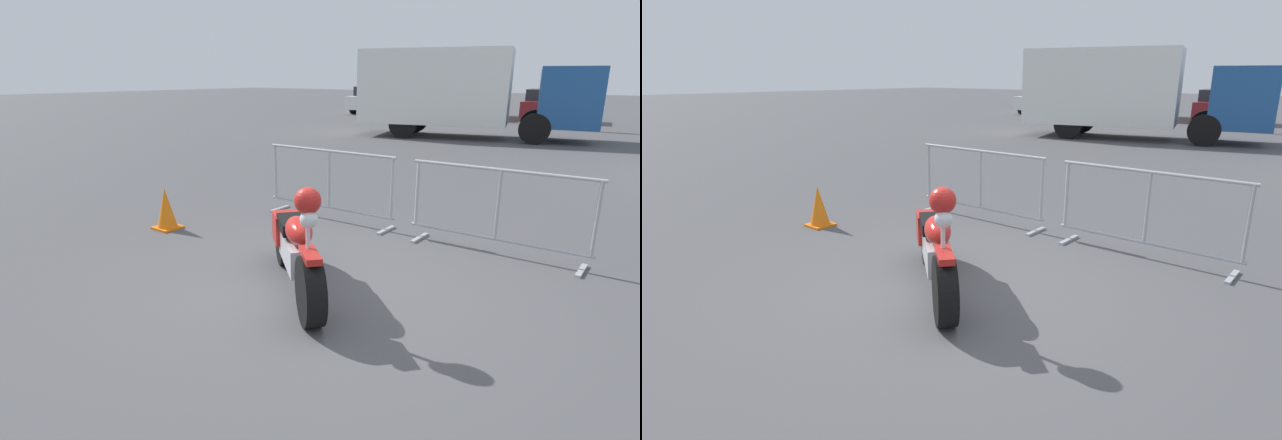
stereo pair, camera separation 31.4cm
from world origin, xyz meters
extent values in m
plane|color=#4C4C4F|center=(0.00, 0.00, 0.00)|extent=(120.00, 120.00, 0.00)
cylinder|color=black|center=(0.29, -0.56, 0.31)|extent=(0.59, 0.54, 0.63)
cylinder|color=black|center=(-0.86, 0.44, 0.31)|extent=(0.59, 0.54, 0.63)
cube|color=silver|center=(-0.28, -0.06, 0.41)|extent=(0.78, 0.72, 0.28)
ellipsoid|color=#B21E19|center=(-0.15, -0.17, 0.69)|extent=(0.58, 0.55, 0.26)
cube|color=black|center=(-0.42, 0.06, 0.65)|extent=(0.57, 0.54, 0.12)
cube|color=#B21E19|center=(-0.67, 0.27, 0.51)|extent=(0.47, 0.47, 0.31)
cube|color=#B21E19|center=(0.29, -0.56, 0.65)|extent=(0.39, 0.36, 0.06)
cylinder|color=silver|center=(0.22, -0.49, 0.78)|extent=(0.06, 0.06, 0.44)
sphere|color=silver|center=(0.26, -0.52, 0.95)|extent=(0.16, 0.16, 0.16)
sphere|color=#B21E19|center=(0.22, -0.49, 1.10)|extent=(0.24, 0.24, 0.24)
cylinder|color=#9EA0A5|center=(-1.54, 2.22, 1.05)|extent=(2.21, 0.07, 0.04)
cylinder|color=#9EA0A5|center=(-1.54, 2.22, 0.20)|extent=(2.21, 0.07, 0.04)
cylinder|color=#9EA0A5|center=(-2.60, 2.20, 0.62)|extent=(0.04, 0.04, 0.85)
cylinder|color=#9EA0A5|center=(-1.54, 2.22, 0.62)|extent=(0.04, 0.04, 0.85)
cylinder|color=#9EA0A5|center=(-0.48, 2.23, 0.62)|extent=(0.04, 0.04, 0.85)
cube|color=#9EA0A5|center=(-2.53, 2.20, 0.01)|extent=(0.07, 0.44, 0.03)
cube|color=#9EA0A5|center=(-0.55, 2.23, 0.01)|extent=(0.07, 0.44, 0.03)
cylinder|color=#9EA0A5|center=(0.97, 2.22, 1.05)|extent=(2.21, 0.07, 0.04)
cylinder|color=#9EA0A5|center=(0.97, 2.22, 0.20)|extent=(2.21, 0.07, 0.04)
cylinder|color=#9EA0A5|center=(-0.09, 2.20, 0.62)|extent=(0.04, 0.04, 0.85)
cylinder|color=#9EA0A5|center=(0.97, 2.22, 0.62)|extent=(0.04, 0.04, 0.85)
cylinder|color=#9EA0A5|center=(2.03, 2.23, 0.62)|extent=(0.04, 0.04, 0.85)
cube|color=#9EA0A5|center=(-0.02, 2.20, 0.01)|extent=(0.07, 0.44, 0.03)
cube|color=#9EA0A5|center=(1.96, 2.23, 0.01)|extent=(0.07, 0.44, 0.03)
cube|color=white|center=(-4.97, 13.17, 1.73)|extent=(5.42, 3.50, 2.50)
cube|color=#1E4C8C|center=(-0.81, 14.27, 1.43)|extent=(2.30, 2.57, 1.90)
cylinder|color=black|center=(-1.96, 14.96, 0.48)|extent=(1.00, 0.51, 0.96)
cylinder|color=black|center=(-1.46, 13.09, 0.48)|extent=(1.00, 0.51, 0.96)
cylinder|color=black|center=(-6.04, 13.89, 0.48)|extent=(1.00, 0.51, 0.96)
cylinder|color=black|center=(-5.55, 12.02, 0.48)|extent=(1.00, 0.51, 0.96)
cube|color=white|center=(-12.64, 21.91, 0.62)|extent=(2.37, 4.58, 0.71)
cube|color=#1E232B|center=(-12.62, 21.76, 1.23)|extent=(1.93, 2.44, 0.51)
cylinder|color=black|center=(-13.57, 23.20, 0.33)|extent=(0.31, 0.68, 0.65)
cylinder|color=black|center=(-12.09, 23.41, 0.33)|extent=(0.31, 0.68, 0.65)
cylinder|color=black|center=(-13.18, 20.42, 0.33)|extent=(0.31, 0.68, 0.65)
cylinder|color=black|center=(-11.70, 20.63, 0.33)|extent=(0.31, 0.68, 0.65)
cube|color=tan|center=(-9.52, 21.87, 0.58)|extent=(2.23, 4.31, 0.67)
cube|color=#1E232B|center=(-9.50, 21.72, 1.16)|extent=(1.82, 2.30, 0.48)
cylinder|color=black|center=(-10.40, 23.07, 0.31)|extent=(0.29, 0.64, 0.61)
cylinder|color=black|center=(-9.01, 23.27, 0.31)|extent=(0.29, 0.64, 0.61)
cylinder|color=black|center=(-10.04, 20.46, 0.31)|extent=(0.29, 0.64, 0.61)
cylinder|color=black|center=(-8.64, 20.66, 0.31)|extent=(0.29, 0.64, 0.61)
cube|color=#B7BABF|center=(-6.41, 22.10, 0.58)|extent=(2.21, 4.28, 0.67)
cube|color=#1E232B|center=(-6.39, 21.96, 1.15)|extent=(1.81, 2.28, 0.48)
cylinder|color=black|center=(-7.28, 23.30, 0.30)|extent=(0.29, 0.63, 0.61)
cylinder|color=black|center=(-5.90, 23.49, 0.30)|extent=(0.29, 0.63, 0.61)
cylinder|color=black|center=(-6.92, 20.70, 0.30)|extent=(0.29, 0.63, 0.61)
cylinder|color=black|center=(-5.54, 20.90, 0.30)|extent=(0.29, 0.63, 0.61)
cube|color=maroon|center=(-3.30, 22.03, 0.62)|extent=(2.37, 4.59, 0.71)
cube|color=#1E232B|center=(-3.27, 21.87, 1.23)|extent=(1.93, 2.45, 0.51)
cylinder|color=black|center=(-4.23, 23.31, 0.33)|extent=(0.31, 0.68, 0.65)
cylinder|color=black|center=(-2.75, 23.52, 0.33)|extent=(0.31, 0.68, 0.65)
cylinder|color=black|center=(-3.84, 20.53, 0.33)|extent=(0.31, 0.68, 0.65)
cylinder|color=black|center=(-2.36, 20.74, 0.33)|extent=(0.31, 0.68, 0.65)
cylinder|color=#262838|center=(-1.20, 18.27, 0.42)|extent=(0.34, 0.34, 0.85)
cylinder|color=maroon|center=(-1.20, 18.27, 1.16)|extent=(0.48, 0.48, 0.62)
sphere|color=tan|center=(-1.20, 18.27, 1.58)|extent=(0.22, 0.22, 0.22)
cube|color=orange|center=(-3.11, 0.44, 0.01)|extent=(0.34, 0.34, 0.03)
cone|color=orange|center=(-3.11, 0.44, 0.31)|extent=(0.28, 0.28, 0.56)
camera|label=1|loc=(2.77, -3.68, 2.12)|focal=28.00mm
camera|label=2|loc=(3.02, -3.48, 2.12)|focal=28.00mm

